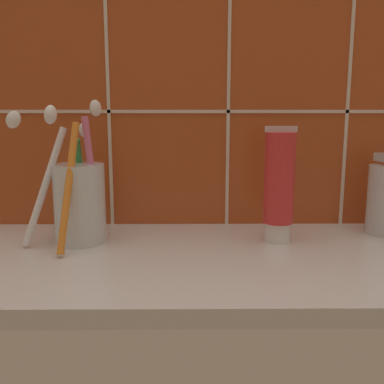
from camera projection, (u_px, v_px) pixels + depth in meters
The scene contains 4 objects.
sink_counter at pixel (222, 261), 53.17cm from camera, with size 71.99×30.65×2.00cm, color silver.
tile_wall_backsplash at pixel (216, 70), 64.13cm from camera, with size 81.99×1.72×51.28cm.
toothbrush_cup at pixel (79, 199), 56.98cm from camera, with size 11.63×17.13×19.04cm.
toothpaste_tube at pixel (279, 185), 56.89cm from camera, with size 4.21×4.01×15.55cm.
Camera 1 is at (-4.20, -50.77, 18.92)cm, focal length 40.00 mm.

